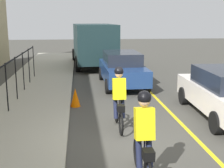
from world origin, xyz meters
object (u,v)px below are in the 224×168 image
object	(u,v)px
cyclist_follow	(119,99)
traffic_cone_far	(75,97)
parked_sedan_rear	(122,68)
cyclist_lead	(144,138)
box_truck_background	(93,43)

from	to	relation	value
cyclist_follow	traffic_cone_far	world-z (taller)	cyclist_follow
parked_sedan_rear	traffic_cone_far	world-z (taller)	parked_sedan_rear
cyclist_lead	traffic_cone_far	world-z (taller)	cyclist_lead
box_truck_background	cyclist_follow	bearing A→B (deg)	177.36
cyclist_lead	box_truck_background	distance (m)	14.76
cyclist_lead	cyclist_follow	world-z (taller)	same
parked_sedan_rear	box_truck_background	size ratio (longest dim) A/B	0.65
cyclist_follow	parked_sedan_rear	world-z (taller)	cyclist_follow
traffic_cone_far	box_truck_background	bearing A→B (deg)	-6.81
box_truck_background	traffic_cone_far	distance (m)	9.50
parked_sedan_rear	box_truck_background	distance (m)	6.13
parked_sedan_rear	traffic_cone_far	distance (m)	4.04
box_truck_background	parked_sedan_rear	bearing A→B (deg)	-173.18
traffic_cone_far	cyclist_lead	bearing A→B (deg)	-165.93
cyclist_lead	box_truck_background	xyz separation A→B (m)	(14.74, 0.23, 0.64)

